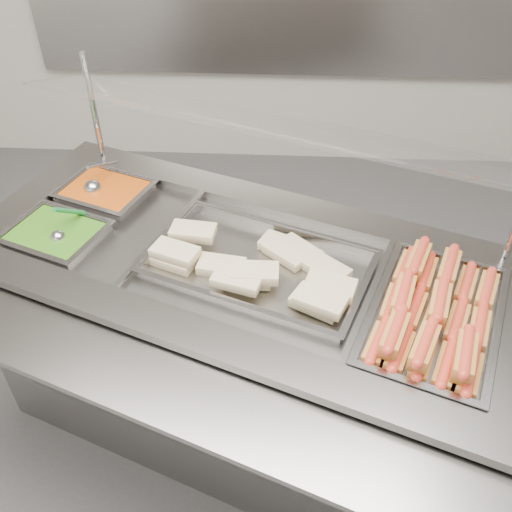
# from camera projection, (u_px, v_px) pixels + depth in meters

# --- Properties ---
(steam_counter) EXTENTS (1.96, 1.38, 0.86)m
(steam_counter) POSITION_uv_depth(u_px,v_px,m) (244.00, 348.00, 2.05)
(steam_counter) COLOR slate
(steam_counter) RESTS_ON ground
(tray_rail) EXTENTS (1.68, 0.92, 0.05)m
(tray_rail) POSITION_uv_depth(u_px,v_px,m) (161.00, 383.00, 1.46)
(tray_rail) COLOR gray
(tray_rail) RESTS_ON steam_counter
(sneeze_guard) EXTENTS (1.57, 0.83, 0.42)m
(sneeze_guard) POSITION_uv_depth(u_px,v_px,m) (270.00, 127.00, 1.69)
(sneeze_guard) COLOR silver
(sneeze_guard) RESTS_ON steam_counter
(pan_hotdogs) EXTENTS (0.49, 0.61, 0.10)m
(pan_hotdogs) POSITION_uv_depth(u_px,v_px,m) (432.00, 324.00, 1.61)
(pan_hotdogs) COLOR gray
(pan_hotdogs) RESTS_ON steam_counter
(pan_wraps) EXTENTS (0.74, 0.59, 0.07)m
(pan_wraps) POSITION_uv_depth(u_px,v_px,m) (259.00, 268.00, 1.77)
(pan_wraps) COLOR gray
(pan_wraps) RESTS_ON steam_counter
(pan_beans) EXTENTS (0.35, 0.32, 0.10)m
(pan_beans) POSITION_uv_depth(u_px,v_px,m) (107.00, 198.00, 2.08)
(pan_beans) COLOR gray
(pan_beans) RESTS_ON steam_counter
(pan_peas) EXTENTS (0.35, 0.32, 0.10)m
(pan_peas) POSITION_uv_depth(u_px,v_px,m) (57.00, 241.00, 1.89)
(pan_peas) COLOR gray
(pan_peas) RESTS_ON steam_counter
(hotdogs_in_buns) EXTENTS (0.44, 0.55, 0.11)m
(hotdogs_in_buns) POSITION_uv_depth(u_px,v_px,m) (432.00, 314.00, 1.58)
(hotdogs_in_buns) COLOR #92501E
(hotdogs_in_buns) RESTS_ON pan_hotdogs
(tortilla_wraps) EXTENTS (0.64, 0.41, 0.07)m
(tortilla_wraps) POSITION_uv_depth(u_px,v_px,m) (261.00, 267.00, 1.73)
(tortilla_wraps) COLOR beige
(tortilla_wraps) RESTS_ON pan_wraps
(ladle) EXTENTS (0.10, 0.18, 0.13)m
(ladle) POSITION_uv_depth(u_px,v_px,m) (94.00, 187.00, 2.06)
(ladle) COLOR #B9B9BE
(ladle) RESTS_ON pan_beans
(serving_spoon) EXTENTS (0.08, 0.16, 0.14)m
(serving_spoon) POSITION_uv_depth(u_px,v_px,m) (60.00, 233.00, 1.85)
(serving_spoon) COLOR #B9B9BE
(serving_spoon) RESTS_ON pan_peas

